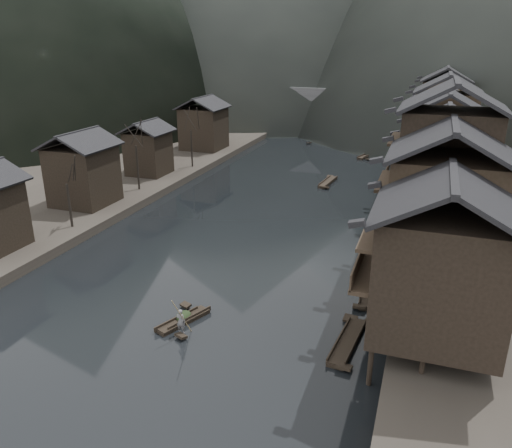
% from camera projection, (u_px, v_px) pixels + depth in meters
% --- Properties ---
extents(water, '(300.00, 300.00, 0.00)m').
position_uv_depth(water, '(216.00, 273.00, 42.38)').
color(water, black).
rests_on(water, ground).
extents(left_bank, '(40.00, 200.00, 1.20)m').
position_uv_depth(left_bank, '(125.00, 147.00, 88.38)').
color(left_bank, '#2D2823').
rests_on(left_bank, ground).
extents(stilt_houses, '(9.00, 67.60, 16.06)m').
position_uv_depth(stilt_houses, '(444.00, 141.00, 51.09)').
color(stilt_houses, black).
rests_on(stilt_houses, ground).
extents(left_houses, '(8.10, 53.20, 8.73)m').
position_uv_depth(left_houses, '(132.00, 146.00, 64.53)').
color(left_houses, black).
rests_on(left_houses, left_bank).
extents(bare_trees, '(3.93, 44.20, 7.85)m').
position_uv_depth(bare_trees, '(129.00, 150.00, 57.83)').
color(bare_trees, black).
rests_on(bare_trees, left_bank).
extents(moored_sampans, '(3.10, 73.80, 0.47)m').
position_uv_depth(moored_sampans, '(392.00, 194.00, 63.15)').
color(moored_sampans, black).
rests_on(moored_sampans, water).
extents(midriver_boats, '(13.43, 49.18, 0.45)m').
position_uv_depth(midriver_boats, '(336.00, 149.00, 88.26)').
color(midriver_boats, black).
rests_on(midriver_boats, water).
extents(stone_bridge, '(40.00, 6.00, 9.00)m').
position_uv_depth(stone_bridge, '(354.00, 107.00, 104.19)').
color(stone_bridge, '#4C4C4F').
rests_on(stone_bridge, ground).
extents(hero_sampan, '(2.49, 4.56, 0.43)m').
position_uv_depth(hero_sampan, '(183.00, 320.00, 34.97)').
color(hero_sampan, black).
rests_on(hero_sampan, water).
extents(cargo_heap, '(1.02, 1.33, 0.61)m').
position_uv_depth(cargo_heap, '(183.00, 312.00, 34.99)').
color(cargo_heap, black).
rests_on(cargo_heap, hero_sampan).
extents(boatman, '(0.65, 0.44, 1.77)m').
position_uv_depth(boatman, '(181.00, 318.00, 33.08)').
color(boatman, slate).
rests_on(boatman, hero_sampan).
extents(bamboo_pole, '(0.63, 1.82, 3.59)m').
position_uv_depth(bamboo_pole, '(181.00, 282.00, 32.07)').
color(bamboo_pole, '#8C7A51').
rests_on(bamboo_pole, boatman).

